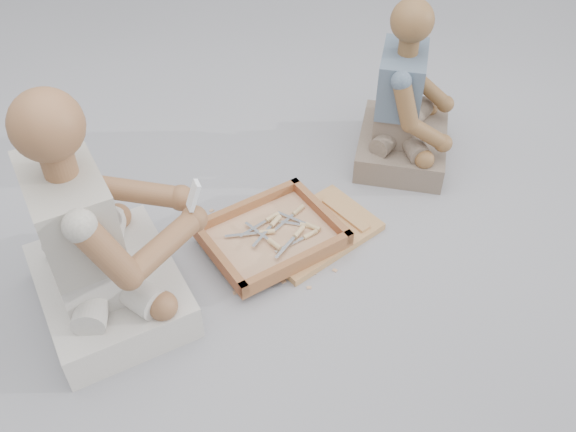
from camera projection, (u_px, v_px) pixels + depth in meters
ground at (318, 287)px, 2.67m from camera, size 60.00×60.00×0.00m
carved_panel at (315, 232)px, 2.89m from camera, size 0.57×0.41×0.04m
tool_tray at (272, 236)px, 2.81m from camera, size 0.56×0.45×0.07m
chisel_0 at (273, 224)px, 2.83m from camera, size 0.21×0.11×0.02m
chisel_1 at (268, 219)px, 2.86m from camera, size 0.22×0.05×0.02m
chisel_2 at (303, 225)px, 2.85m from camera, size 0.17×0.17×0.02m
chisel_3 at (296, 235)px, 2.78m from camera, size 0.21×0.11×0.02m
chisel_4 at (306, 236)px, 2.79m from camera, size 0.22×0.02×0.02m
chisel_5 at (262, 232)px, 2.80m from camera, size 0.21×0.11×0.02m
chisel_6 at (295, 213)px, 2.90m from camera, size 0.22×0.08×0.02m
chisel_7 at (271, 241)px, 2.76m from camera, size 0.06×0.22×0.02m
chisel_8 at (309, 225)px, 2.84m from camera, size 0.11×0.21×0.02m
wood_chip_0 at (335, 270)px, 2.74m from camera, size 0.02×0.02×0.00m
wood_chip_1 at (290, 247)px, 2.84m from camera, size 0.02×0.02×0.00m
wood_chip_2 at (247, 291)px, 2.66m from camera, size 0.02×0.02×0.00m
wood_chip_3 at (309, 288)px, 2.67m from camera, size 0.02×0.02×0.00m
wood_chip_4 at (284, 282)px, 2.69m from camera, size 0.02×0.02×0.00m
wood_chip_5 at (269, 272)px, 2.73m from camera, size 0.02×0.02×0.00m
wood_chip_6 at (235, 293)px, 2.65m from camera, size 0.02×0.02×0.00m
wood_chip_7 at (314, 273)px, 2.73m from camera, size 0.02×0.02×0.00m
wood_chip_8 at (234, 253)px, 2.81m from camera, size 0.02×0.02×0.00m
wood_chip_9 at (283, 267)px, 2.75m from camera, size 0.02×0.02×0.00m
wood_chip_10 at (211, 211)px, 3.01m from camera, size 0.02×0.02×0.00m
wood_chip_11 at (210, 246)px, 2.84m from camera, size 0.02×0.02×0.00m
craftsman at (96, 245)px, 2.37m from camera, size 0.70×0.70×1.02m
companion at (405, 110)px, 3.12m from camera, size 0.69×0.68×0.84m
mobile_phone at (193, 196)px, 2.36m from camera, size 0.06×0.06×0.12m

